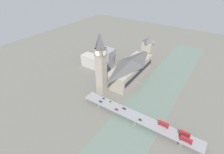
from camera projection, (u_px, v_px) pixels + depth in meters
The scene contains 18 objects.
ground_plane at pixel (138, 83), 252.54m from camera, with size 600.00×600.00×0.00m, color #605E56.
river_water at pixel (159, 90), 237.41m from camera, with size 52.38×360.00×0.30m, color slate.
parliament_hall at pixel (131, 68), 258.47m from camera, with size 28.82×90.70×28.60m.
clock_tower at pixel (101, 63), 210.70m from camera, with size 11.73×11.73×81.44m.
victoria_tower at pixel (147, 50), 294.56m from camera, with size 16.69×16.69×48.10m.
road_bridge at pixel (137, 118), 188.10m from camera, with size 136.77×14.03×6.03m.
double_decker_bus_lead at pixel (186, 140), 159.80m from camera, with size 10.87×2.47×4.79m.
double_decker_bus_mid at pixel (185, 134), 165.30m from camera, with size 10.22×2.55×4.96m.
double_decker_bus_rear at pixel (164, 124), 175.30m from camera, with size 10.40×2.61×4.94m.
car_northbound_lead at pixel (101, 101), 207.43m from camera, with size 4.51×1.89×1.43m.
car_northbound_mid at pixel (117, 109), 196.05m from camera, with size 4.20×1.77×1.40m.
car_northbound_tail at pixel (140, 120), 182.81m from camera, with size 3.83×1.92×1.56m.
car_southbound_lead at pixel (124, 108), 197.41m from camera, with size 4.50×1.78×1.33m.
car_southbound_mid at pixel (110, 102), 206.96m from camera, with size 4.67×1.92×1.24m.
car_southbound_tail at pixel (103, 99), 211.90m from camera, with size 4.67×1.89×1.33m.
city_block_west at pixel (106, 54), 310.71m from camera, with size 28.94×20.42×19.82m.
city_block_center at pixel (91, 61), 288.59m from camera, with size 29.78×17.20×19.77m.
city_block_east at pixel (105, 58), 288.32m from camera, with size 26.43×15.95×28.20m.
Camera 1 is at (-84.22, 193.80, 143.58)m, focal length 28.00 mm.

